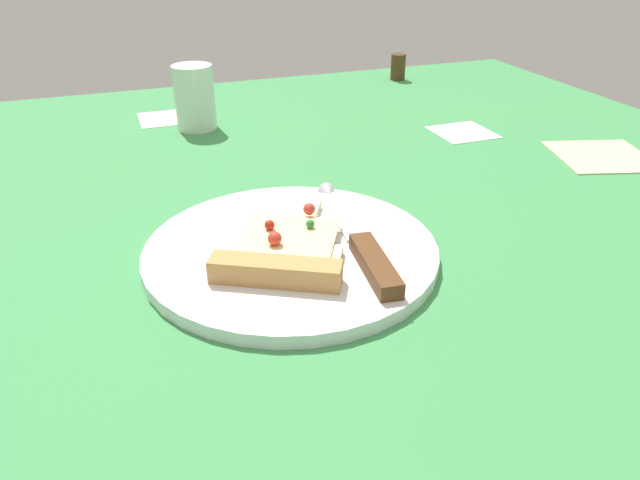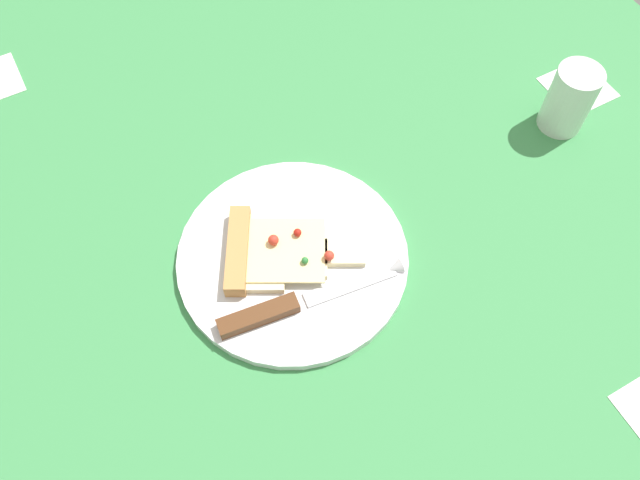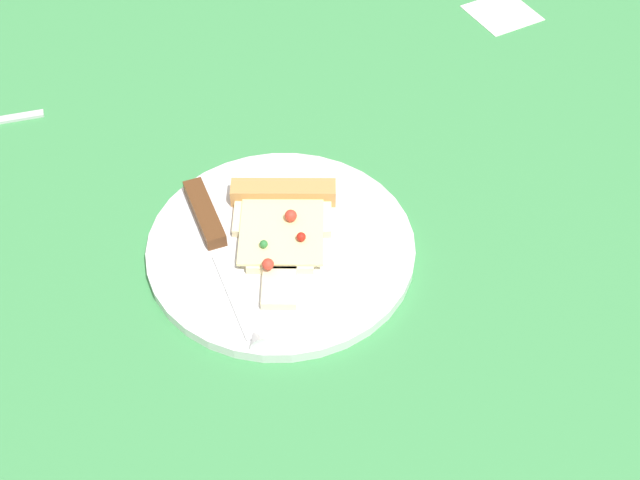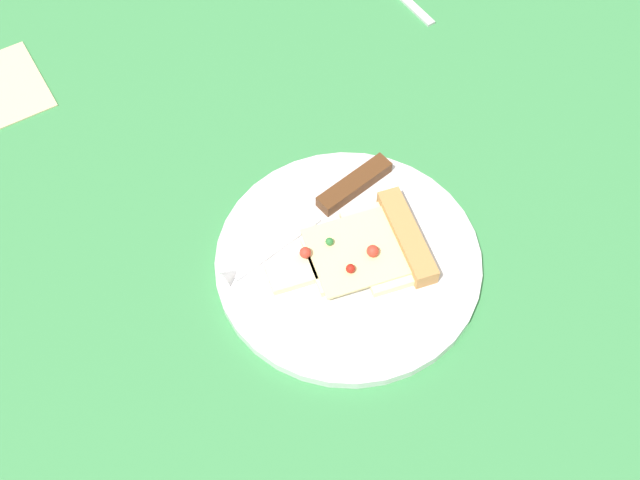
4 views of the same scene
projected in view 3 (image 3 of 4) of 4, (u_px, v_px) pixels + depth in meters
The scene contains 4 objects.
ground_plane at pixel (270, 265), 94.46cm from camera, with size 146.46×146.46×3.00cm.
plate at pixel (282, 249), 93.20cm from camera, with size 29.66×29.66×1.35cm, color silver.
pizza_slice at pixel (282, 223), 93.82cm from camera, with size 15.20×19.01×2.67cm.
knife at pixel (216, 242), 92.12cm from camera, with size 4.94×24.08×2.45cm.
Camera 3 is at (24.15, 56.39, 70.60)cm, focal length 47.32 mm.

